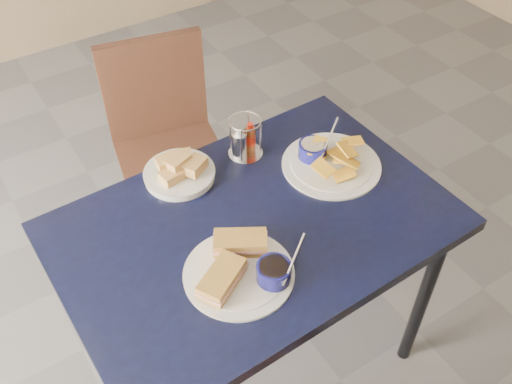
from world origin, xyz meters
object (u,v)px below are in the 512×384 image
chair_far (161,133)px  condiment_caddy (244,141)px  sandwich_plate (242,267)px  plantain_plate (326,160)px  dining_table (255,239)px  bread_basket (179,171)px

chair_far → condiment_caddy: 0.63m
sandwich_plate → plantain_plate: size_ratio=1.00×
sandwich_plate → plantain_plate: same height
condiment_caddy → plantain_plate: bearing=-42.6°
plantain_plate → condiment_caddy: condiment_caddy is taller
dining_table → chair_far: chair_far is taller
dining_table → sandwich_plate: 0.21m
chair_far → sandwich_plate: (-0.19, -0.94, 0.28)m
sandwich_plate → bread_basket: size_ratio=1.45×
dining_table → sandwich_plate: (-0.12, -0.13, 0.10)m
dining_table → bread_basket: (-0.09, 0.28, 0.10)m
chair_far → condiment_caddy: (0.06, -0.54, 0.31)m
sandwich_plate → condiment_caddy: size_ratio=2.28×
dining_table → condiment_caddy: 0.32m
chair_far → condiment_caddy: size_ratio=6.37×
chair_far → condiment_caddy: condiment_caddy is taller
plantain_plate → condiment_caddy: size_ratio=2.27×
dining_table → chair_far: bearing=85.5°
condiment_caddy → bread_basket: bearing=176.2°
chair_far → plantain_plate: size_ratio=2.81×
condiment_caddy → sandwich_plate: bearing=-122.3°
sandwich_plate → chair_far: bearing=78.7°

